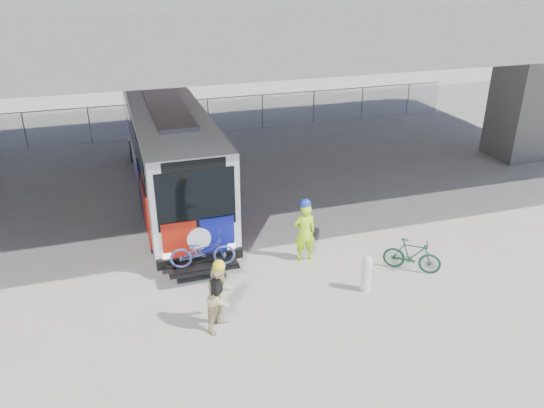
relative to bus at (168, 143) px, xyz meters
name	(u,v)px	position (x,y,z in m)	size (l,w,h in m)	color
ground	(251,236)	(2.00, -4.36, -2.11)	(160.00, 160.00, 0.00)	#9E9991
bus	(168,143)	(0.00, 0.00, 0.00)	(2.67, 13.00, 3.69)	silver
overpass	(217,19)	(2.00, -0.36, 4.44)	(40.00, 16.00, 7.95)	#605E59
chainlink_fence	(189,108)	(2.00, 7.64, -0.68)	(30.00, 0.06, 30.00)	gray
bollard	(367,272)	(4.21, -8.44, -1.52)	(0.29, 0.29, 1.09)	silver
cyclist_hivis	(305,231)	(3.17, -6.31, -1.12)	(0.72, 0.50, 2.05)	#BBFF1A
cyclist_tan	(220,297)	(0.01, -8.82, -1.19)	(1.09, 1.09, 1.95)	#CDBA83
bike_parked	(412,255)	(5.98, -7.88, -1.60)	(0.48, 1.70, 1.02)	#154328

